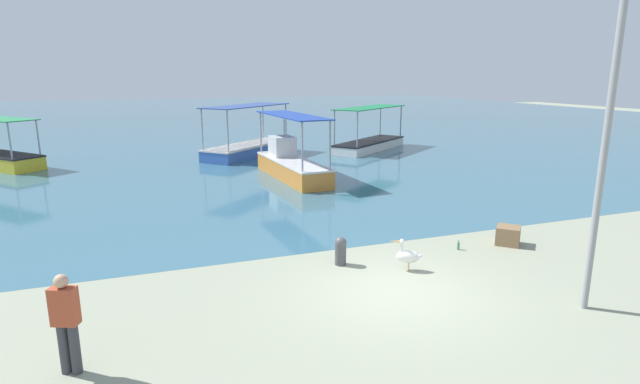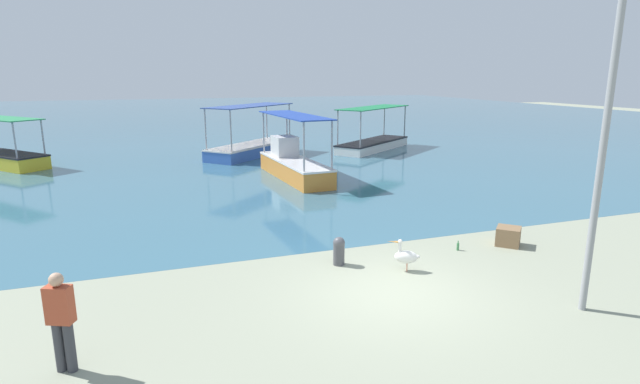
{
  "view_description": "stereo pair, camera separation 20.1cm",
  "coord_description": "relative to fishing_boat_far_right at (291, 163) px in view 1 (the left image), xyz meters",
  "views": [
    {
      "loc": [
        -5.08,
        -8.97,
        4.69
      ],
      "look_at": [
        0.06,
        5.02,
        1.15
      ],
      "focal_mm": 28.0,
      "sensor_mm": 36.0,
      "label": 1
    },
    {
      "loc": [
        -4.89,
        -9.04,
        4.69
      ],
      "look_at": [
        0.06,
        5.02,
        1.15
      ],
      "focal_mm": 28.0,
      "sensor_mm": 36.0,
      "label": 2
    }
  ],
  "objects": [
    {
      "name": "fishing_boat_far_right",
      "position": [
        0.0,
        0.0,
        0.0
      ],
      "size": [
        1.94,
        6.16,
        2.9
      ],
      "color": "orange",
      "rests_on": "harbor_water"
    },
    {
      "name": "fishing_boat_center",
      "position": [
        -0.54,
        6.91,
        -0.14
      ],
      "size": [
        6.06,
        5.79,
        2.93
      ],
      "color": "#3963B7",
      "rests_on": "harbor_water"
    },
    {
      "name": "mooring_bollard",
      "position": [
        -2.01,
        -10.82,
        -0.3
      ],
      "size": [
        0.3,
        0.3,
        0.73
      ],
      "color": "#47474C",
      "rests_on": "ground"
    },
    {
      "name": "fishing_boat_near_left",
      "position": [
        7.22,
        6.69,
        -0.19
      ],
      "size": [
        6.38,
        5.43,
        2.67
      ],
      "color": "white",
      "rests_on": "harbor_water"
    },
    {
      "name": "cargo_crate",
      "position": [
        3.02,
        -11.03,
        -0.43
      ],
      "size": [
        0.88,
        0.88,
        0.52
      ],
      "primitive_type": "cube",
      "rotation": [
        0.0,
        0.0,
        5.5
      ],
      "color": "olive",
      "rests_on": "ground"
    },
    {
      "name": "lamp_post",
      "position": [
        1.79,
        -14.76,
        2.97
      ],
      "size": [
        0.28,
        0.28,
        6.57
      ],
      "color": "gray",
      "rests_on": "ground"
    },
    {
      "name": "ground",
      "position": [
        -1.49,
        -12.78,
        -0.68
      ],
      "size": [
        120.0,
        120.0,
        0.0
      ],
      "primitive_type": "plane",
      "color": "gray"
    },
    {
      "name": "pelican",
      "position": [
        -0.62,
        -11.75,
        -0.31
      ],
      "size": [
        0.75,
        0.5,
        0.8
      ],
      "color": "#E0997A",
      "rests_on": "ground"
    },
    {
      "name": "glass_bottle",
      "position": [
        1.44,
        -10.93,
        -0.58
      ],
      "size": [
        0.07,
        0.07,
        0.27
      ],
      "color": "#3F7F4C",
      "rests_on": "ground"
    },
    {
      "name": "harbor_water",
      "position": [
        -1.49,
        35.22,
        -0.68
      ],
      "size": [
        110.0,
        90.0,
        0.0
      ],
      "primitive_type": "cube",
      "color": "#38657A",
      "rests_on": "ground"
    },
    {
      "name": "fisherman_standing",
      "position": [
        -7.85,
        -13.67,
        0.22
      ],
      "size": [
        0.45,
        0.36,
        1.69
      ],
      "color": "#38393F",
      "rests_on": "ground"
    }
  ]
}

